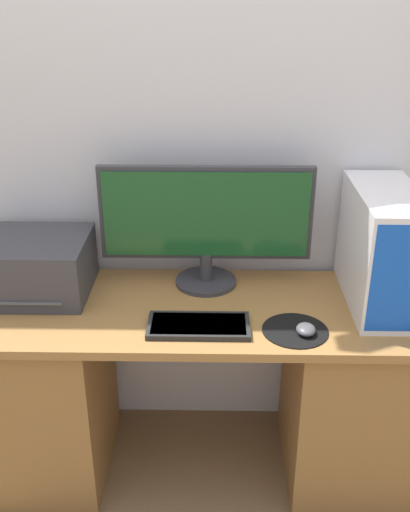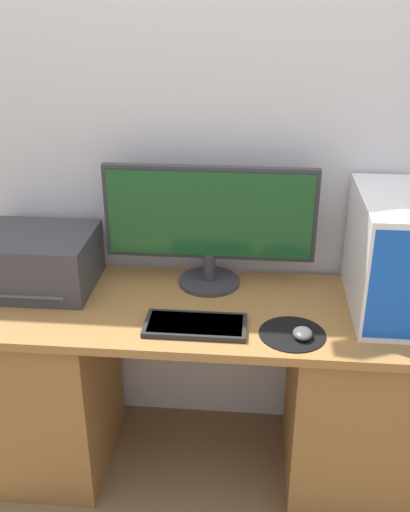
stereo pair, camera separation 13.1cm
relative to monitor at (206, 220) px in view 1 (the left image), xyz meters
The scene contains 8 objects.
wall_back 0.43m from the monitor, 99.02° to the left, with size 6.40×0.13×2.87m.
desk 0.62m from the monitor, 100.24° to the right, with size 1.60×0.56×0.71m.
monitor is the anchor object (origin of this frame).
keyboard 0.40m from the monitor, 93.30° to the right, with size 0.33×0.16×0.02m.
mousepad 0.50m from the monitor, 48.19° to the right, with size 0.21×0.21×0.00m.
mouse 0.53m from the monitor, 47.22° to the right, with size 0.06×0.07×0.03m.
computer_tower 0.61m from the monitor, 11.51° to the right, with size 0.21×0.47×0.40m.
printer 0.63m from the monitor, behind, with size 0.39×0.34×0.20m.
Camera 1 is at (0.06, -1.50, 1.73)m, focal length 42.00 mm.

